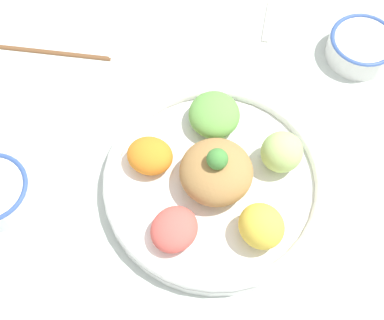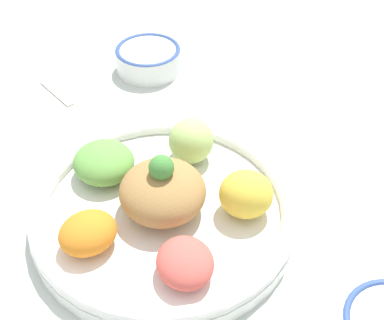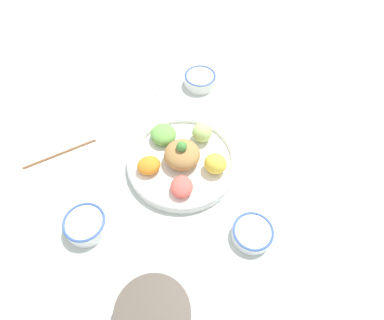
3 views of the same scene
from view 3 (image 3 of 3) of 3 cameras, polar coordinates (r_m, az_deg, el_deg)
The scene contains 9 objects.
ground_plane at distance 0.99m, azimuth -1.10°, elevation 0.71°, with size 2.40×2.40×0.00m, color silver.
salad_platter at distance 0.96m, azimuth -1.70°, elevation 0.24°, with size 0.33×0.33×0.11m.
sauce_bowl_red at distance 0.87m, azimuth 10.71°, elevation -12.61°, with size 0.11×0.11×0.03m.
rice_bowl_blue at distance 1.18m, azimuth 1.44°, elevation 14.14°, with size 0.11×0.11×0.04m.
sauce_bowl_dark at distance 0.90m, azimuth -18.40°, elevation -10.82°, with size 0.11×0.11×0.04m.
side_serving_bowl at distance 0.80m, azimuth -6.93°, elevation -25.62°, with size 0.17×0.17×0.06m.
chopsticks_pair_near at distance 1.08m, azimuth -22.39°, elevation 1.12°, with size 0.20×0.13×0.01m.
serving_spoon_main at distance 1.21m, azimuth -7.37°, elevation 13.57°, with size 0.08×0.13×0.01m.
serving_spoon_extra at distance 0.96m, azimuth 17.30°, elevation -6.22°, with size 0.12×0.10×0.01m.
Camera 3 is at (-0.03, 0.56, 0.82)m, focal length 30.00 mm.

